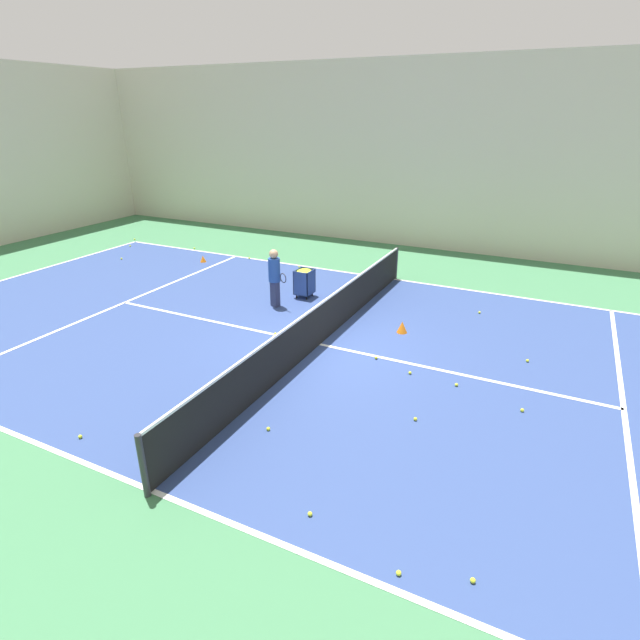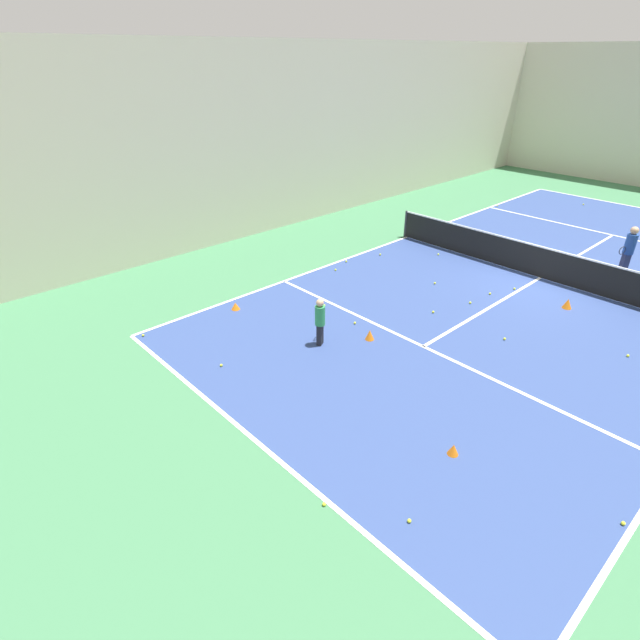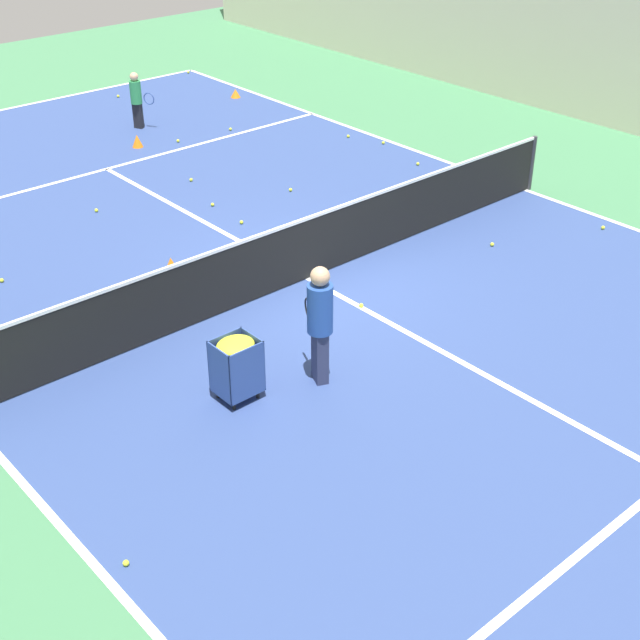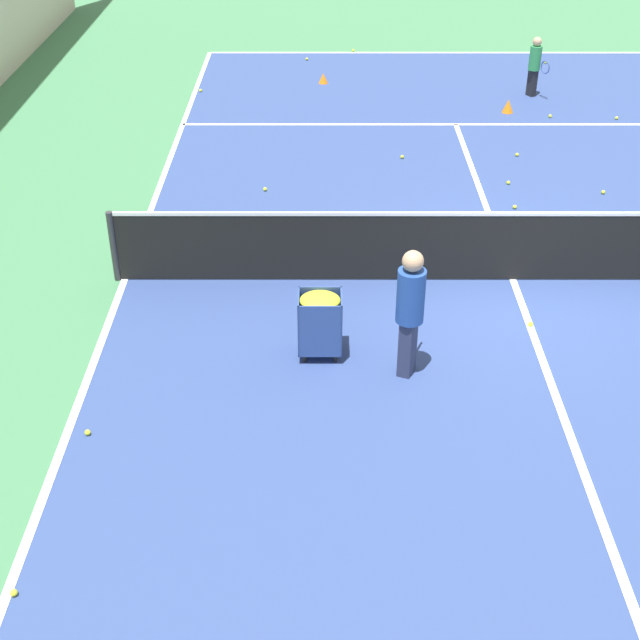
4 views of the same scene
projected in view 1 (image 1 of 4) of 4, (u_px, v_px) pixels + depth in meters
ground_plane at (320, 344)px, 12.30m from camera, size 37.05×37.05×0.00m
court_playing_area at (320, 344)px, 12.30m from camera, size 11.47×23.82×0.00m
line_baseline_far at (10, 278)px, 17.16m from camera, size 11.47×0.10×0.00m
line_sideline_left at (153, 491)px, 7.56m from camera, size 0.10×23.82×0.00m
line_sideline_right at (394, 279)px, 17.04m from camera, size 0.10×23.82×0.00m
line_service_near at (624, 409)px, 9.62m from camera, size 11.47×0.10×0.00m
line_service_far at (125, 302)px, 14.97m from camera, size 11.47×0.10×0.00m
line_centre_service at (320, 344)px, 12.30m from camera, size 0.10×13.10×0.00m
hall_enclosure_right at (438, 158)px, 19.51m from camera, size 0.15×33.35×7.24m
tennis_net at (320, 323)px, 12.08m from camera, size 11.77×0.10×1.09m
coach_at_net at (274, 274)px, 14.33m from camera, size 0.45×0.70×1.71m
ball_cart at (304, 278)px, 15.21m from camera, size 0.55×0.49×0.89m
training_cone_0 at (203, 259)px, 18.94m from camera, size 0.23×0.23×0.25m
training_cone_2 at (402, 327)px, 12.90m from camera, size 0.27×0.27×0.30m
tennis_ball_0 at (196, 393)px, 10.12m from camera, size 0.07×0.07×0.07m
tennis_ball_1 at (275, 334)px, 12.80m from camera, size 0.07×0.07×0.07m
tennis_ball_4 at (399, 573)px, 6.18m from camera, size 0.07×0.07×0.07m
tennis_ball_6 at (249, 258)px, 19.36m from camera, size 0.07×0.07×0.07m
tennis_ball_7 at (522, 410)px, 9.54m from camera, size 0.07×0.07×0.07m
tennis_ball_8 at (310, 514)px, 7.09m from camera, size 0.07×0.07×0.07m
tennis_ball_9 at (299, 267)px, 18.28m from camera, size 0.07×0.07×0.07m
tennis_ball_10 at (479, 312)px, 14.16m from camera, size 0.07×0.07×0.07m
tennis_ball_11 at (80, 437)px, 8.76m from camera, size 0.07×0.07×0.07m
tennis_ball_12 at (268, 429)px, 8.98m from camera, size 0.07×0.07×0.07m
tennis_ball_13 at (410, 373)px, 10.90m from camera, size 0.07×0.07×0.07m
tennis_ball_14 at (456, 385)px, 10.42m from camera, size 0.07×0.07×0.07m
tennis_ball_15 at (135, 239)px, 22.19m from camera, size 0.07×0.07×0.07m
tennis_ball_19 at (130, 246)px, 21.10m from camera, size 0.07×0.07×0.07m
tennis_ball_22 at (527, 361)px, 11.43m from camera, size 0.07×0.07×0.07m
tennis_ball_24 at (415, 419)px, 9.27m from camera, size 0.07×0.07×0.07m
tennis_ball_25 at (376, 358)px, 11.56m from camera, size 0.07×0.07×0.07m
tennis_ball_26 at (121, 259)px, 19.28m from camera, size 0.07×0.07×0.07m
tennis_ball_27 at (194, 248)px, 20.74m from camera, size 0.07×0.07×0.07m
tennis_ball_28 at (473, 580)px, 6.08m from camera, size 0.07×0.07×0.07m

